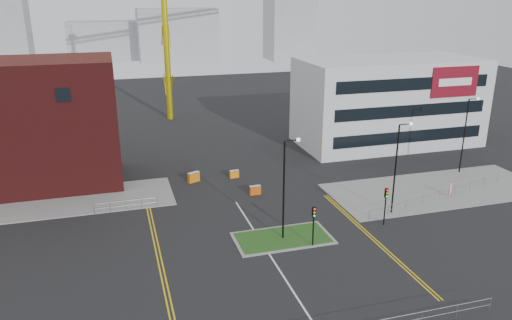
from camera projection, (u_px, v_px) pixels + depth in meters
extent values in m
plane|color=black|center=(293.00, 292.00, 36.24)|extent=(200.00, 200.00, 0.00)
cube|color=slate|center=(34.00, 205.00, 50.88)|extent=(28.00, 8.00, 0.12)
cube|color=slate|center=(436.00, 190.00, 54.82)|extent=(24.00, 10.00, 0.12)
cube|color=slate|center=(283.00, 238.00, 44.03)|extent=(8.60, 4.60, 0.08)
cube|color=#1D4316|center=(283.00, 238.00, 44.03)|extent=(8.00, 4.00, 0.12)
cube|color=#4D1313|center=(32.00, 125.00, 54.11)|extent=(18.00, 10.00, 14.00)
cube|color=black|center=(63.00, 95.00, 49.34)|extent=(1.40, 0.10, 1.40)
cube|color=silver|center=(388.00, 102.00, 70.36)|extent=(25.00, 12.00, 12.00)
cube|color=black|center=(409.00, 137.00, 66.01)|extent=(22.00, 0.10, 1.60)
cube|color=black|center=(412.00, 111.00, 64.89)|extent=(22.00, 0.10, 1.60)
cube|color=black|center=(415.00, 84.00, 63.77)|extent=(22.00, 0.10, 1.60)
cube|color=maroon|center=(455.00, 82.00, 65.31)|extent=(7.00, 0.15, 4.00)
cube|color=white|center=(455.00, 82.00, 65.22)|extent=(5.00, 0.05, 1.00)
cylinder|color=#C1AE0B|center=(164.00, 12.00, 80.05)|extent=(1.00, 1.00, 35.41)
cylinder|color=black|center=(284.00, 191.00, 42.61)|extent=(0.16, 0.16, 9.00)
cylinder|color=black|center=(291.00, 140.00, 41.33)|extent=(1.20, 0.10, 0.10)
sphere|color=silver|center=(298.00, 140.00, 41.49)|extent=(0.36, 0.36, 0.36)
cylinder|color=black|center=(395.00, 170.00, 47.63)|extent=(0.16, 0.16, 9.00)
cylinder|color=black|center=(405.00, 124.00, 46.35)|extent=(1.20, 0.10, 0.10)
sphere|color=silver|center=(411.00, 124.00, 46.51)|extent=(0.36, 0.36, 0.36)
cylinder|color=black|center=(464.00, 137.00, 58.64)|extent=(0.16, 0.16, 9.00)
cylinder|color=black|center=(474.00, 99.00, 57.37)|extent=(1.20, 0.10, 0.10)
sphere|color=silver|center=(478.00, 99.00, 57.53)|extent=(0.36, 0.36, 0.36)
cylinder|color=black|center=(313.00, 230.00, 42.28)|extent=(0.12, 0.12, 3.00)
cube|color=black|center=(314.00, 212.00, 41.74)|extent=(0.28, 0.22, 0.90)
sphere|color=red|center=(315.00, 209.00, 41.52)|extent=(0.18, 0.18, 0.18)
sphere|color=orange|center=(314.00, 213.00, 41.62)|extent=(0.18, 0.18, 0.18)
sphere|color=#0CCC33|center=(314.00, 216.00, 41.72)|extent=(0.18, 0.18, 0.18)
cylinder|color=black|center=(385.00, 210.00, 46.24)|extent=(0.12, 0.12, 3.00)
cube|color=black|center=(386.00, 193.00, 45.69)|extent=(0.28, 0.22, 0.90)
sphere|color=red|center=(387.00, 190.00, 45.48)|extent=(0.18, 0.18, 0.18)
sphere|color=orange|center=(387.00, 193.00, 45.58)|extent=(0.18, 0.18, 0.18)
sphere|color=#0CCC33|center=(387.00, 196.00, 45.67)|extent=(0.18, 0.18, 0.18)
cylinder|color=gray|center=(490.00, 305.00, 33.81)|extent=(0.05, 0.05, 1.10)
cylinder|color=gray|center=(126.00, 201.00, 49.33)|extent=(6.00, 0.04, 0.04)
cylinder|color=gray|center=(126.00, 206.00, 49.49)|extent=(6.00, 0.04, 0.04)
cylinder|color=gray|center=(94.00, 209.00, 48.69)|extent=(0.05, 0.05, 1.10)
cylinder|color=gray|center=(157.00, 202.00, 50.29)|extent=(0.05, 0.05, 1.10)
cylinder|color=gray|center=(440.00, 191.00, 51.83)|extent=(19.01, 5.04, 0.04)
cylinder|color=gray|center=(439.00, 195.00, 51.99)|extent=(19.01, 5.04, 0.04)
cylinder|color=gray|center=(369.00, 216.00, 47.18)|extent=(0.05, 0.05, 1.10)
cylinder|color=gray|center=(497.00, 178.00, 56.80)|extent=(0.05, 0.05, 1.10)
cube|color=silver|center=(284.00, 277.00, 38.05)|extent=(0.15, 30.00, 0.01)
cube|color=gold|center=(155.00, 245.00, 42.92)|extent=(0.12, 24.00, 0.01)
cube|color=gold|center=(158.00, 244.00, 43.00)|extent=(0.12, 24.00, 0.01)
cube|color=gold|center=(370.00, 237.00, 44.23)|extent=(0.12, 20.00, 0.01)
cube|color=gold|center=(373.00, 237.00, 44.31)|extent=(0.12, 20.00, 0.01)
cube|color=gray|center=(178.00, 35.00, 154.54)|extent=(24.00, 12.00, 16.00)
cube|color=gray|center=(290.00, 14.00, 157.43)|extent=(14.00, 12.00, 28.00)
cube|color=gray|center=(117.00, 40.00, 159.46)|extent=(30.00, 12.00, 12.00)
imported|color=#F8A0BE|center=(450.00, 190.00, 52.76)|extent=(0.66, 0.66, 1.55)
cube|color=orange|center=(194.00, 177.00, 57.02)|extent=(1.45, 0.96, 1.15)
cube|color=silver|center=(194.00, 173.00, 56.85)|extent=(1.45, 0.96, 0.14)
cube|color=#CF500B|center=(255.00, 190.00, 53.48)|extent=(1.21, 0.45, 0.99)
cube|color=silver|center=(255.00, 186.00, 53.34)|extent=(1.21, 0.45, 0.12)
cube|color=orange|center=(234.00, 174.00, 58.33)|extent=(1.13, 0.49, 0.91)
cube|color=silver|center=(234.00, 171.00, 58.20)|extent=(1.13, 0.49, 0.11)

